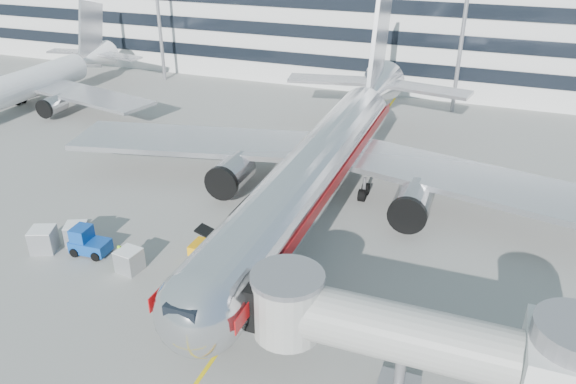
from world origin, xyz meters
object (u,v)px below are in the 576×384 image
(cargo_container_left, at_px, (43,240))
(cargo_container_front, at_px, (129,260))
(ramp_worker, at_px, (121,256))
(cargo_container_right, at_px, (77,233))
(main_jet, at_px, (323,159))
(belt_loader, at_px, (221,251))
(baggage_tug, at_px, (88,242))

(cargo_container_left, bearing_deg, cargo_container_front, 0.33)
(cargo_container_front, relative_size, ramp_worker, 0.98)
(cargo_container_right, bearing_deg, ramp_worker, -16.63)
(main_jet, relative_size, cargo_container_right, 24.51)
(belt_loader, height_order, cargo_container_right, belt_loader)
(main_jet, distance_m, ramp_worker, 18.46)
(cargo_container_left, relative_size, cargo_container_front, 1.30)
(main_jet, height_order, ramp_worker, main_jet)
(main_jet, bearing_deg, cargo_container_front, -123.27)
(baggage_tug, bearing_deg, belt_loader, 15.96)
(baggage_tug, distance_m, ramp_worker, 3.54)
(ramp_worker, bearing_deg, main_jet, -9.07)
(belt_loader, height_order, cargo_container_left, belt_loader)
(main_jet, distance_m, cargo_container_right, 20.86)
(cargo_container_left, height_order, cargo_container_front, cargo_container_left)
(cargo_container_front, height_order, ramp_worker, ramp_worker)
(belt_loader, height_order, cargo_container_front, belt_loader)
(baggage_tug, height_order, cargo_container_right, baggage_tug)
(main_jet, height_order, belt_loader, main_jet)
(cargo_container_left, xyz_separation_m, cargo_container_right, (1.65, 1.75, -0.09))
(cargo_container_left, distance_m, ramp_worker, 6.87)
(main_jet, bearing_deg, baggage_tug, -134.98)
(belt_loader, distance_m, cargo_container_left, 13.68)
(main_jet, bearing_deg, cargo_container_left, -139.43)
(cargo_container_left, distance_m, cargo_container_right, 2.41)
(main_jet, bearing_deg, ramp_worker, -125.66)
(ramp_worker, bearing_deg, belt_loader, -34.49)
(main_jet, height_order, cargo_container_left, main_jet)
(baggage_tug, relative_size, cargo_container_right, 1.42)
(main_jet, xyz_separation_m, ramp_worker, (-10.58, -14.75, -3.34))
(baggage_tug, height_order, cargo_container_left, baggage_tug)
(baggage_tug, bearing_deg, cargo_container_left, -165.47)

